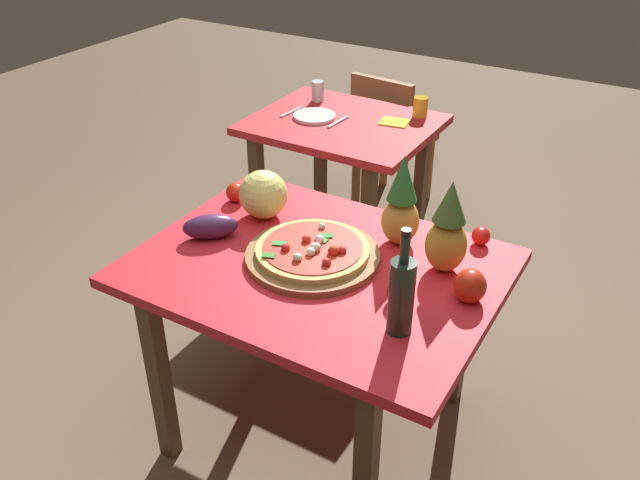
% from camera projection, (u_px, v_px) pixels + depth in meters
% --- Properties ---
extents(ground_plane, '(10.00, 10.00, 0.00)m').
position_uv_depth(ground_plane, '(318.00, 423.00, 2.69)').
color(ground_plane, brown).
extents(display_table, '(1.22, 0.92, 0.77)m').
position_uv_depth(display_table, '(318.00, 285.00, 2.34)').
color(display_table, '#503A22').
rests_on(display_table, ground_plane).
extents(background_table, '(0.91, 0.75, 0.77)m').
position_uv_depth(background_table, '(342.00, 144.00, 3.48)').
color(background_table, '#503A22').
rests_on(background_table, ground_plane).
extents(dining_chair, '(0.44, 0.44, 0.85)m').
position_uv_depth(dining_chair, '(389.00, 134.00, 4.00)').
color(dining_chair, brown).
rests_on(dining_chair, ground_plane).
extents(pizza_board, '(0.47, 0.47, 0.02)m').
position_uv_depth(pizza_board, '(313.00, 256.00, 2.30)').
color(pizza_board, brown).
rests_on(pizza_board, display_table).
extents(pizza, '(0.39, 0.39, 0.05)m').
position_uv_depth(pizza, '(313.00, 249.00, 2.29)').
color(pizza, '#D0B75C').
rests_on(pizza, pizza_board).
extents(wine_bottle, '(0.08, 0.08, 0.35)m').
position_uv_depth(wine_bottle, '(401.00, 295.00, 1.91)').
color(wine_bottle, '#1E2C24').
rests_on(wine_bottle, display_table).
extents(pineapple_left, '(0.13, 0.13, 0.34)m').
position_uv_depth(pineapple_left, '(401.00, 205.00, 2.33)').
color(pineapple_left, '#B58D38').
rests_on(pineapple_left, display_table).
extents(pineapple_right, '(0.14, 0.14, 0.33)m').
position_uv_depth(pineapple_right, '(448.00, 231.00, 2.18)').
color(pineapple_right, '#B79030').
rests_on(pineapple_right, display_table).
extents(melon, '(0.19, 0.19, 0.19)m').
position_uv_depth(melon, '(263.00, 194.00, 2.52)').
color(melon, '#E2DE71').
rests_on(melon, display_table).
extents(bell_pepper, '(0.10, 0.10, 0.11)m').
position_uv_depth(bell_pepper, '(470.00, 286.00, 2.08)').
color(bell_pepper, red).
rests_on(bell_pepper, display_table).
extents(eggplant, '(0.21, 0.20, 0.09)m').
position_uv_depth(eggplant, '(210.00, 227.00, 2.41)').
color(eggplant, '#442249').
rests_on(eggplant, display_table).
extents(tomato_near_board, '(0.08, 0.08, 0.08)m').
position_uv_depth(tomato_near_board, '(235.00, 192.00, 2.65)').
color(tomato_near_board, red).
rests_on(tomato_near_board, display_table).
extents(tomato_beside_pepper, '(0.07, 0.07, 0.07)m').
position_uv_depth(tomato_beside_pepper, '(481.00, 236.00, 2.38)').
color(tomato_beside_pepper, red).
rests_on(tomato_beside_pepper, display_table).
extents(tomato_at_corner, '(0.07, 0.07, 0.07)m').
position_uv_depth(tomato_at_corner, '(398.00, 292.00, 2.08)').
color(tomato_at_corner, red).
rests_on(tomato_at_corner, display_table).
extents(drinking_glass_juice, '(0.08, 0.08, 0.10)m').
position_uv_depth(drinking_glass_juice, '(420.00, 107.00, 3.44)').
color(drinking_glass_juice, gold).
rests_on(drinking_glass_juice, background_table).
extents(drinking_glass_water, '(0.07, 0.07, 0.11)m').
position_uv_depth(drinking_glass_water, '(318.00, 91.00, 3.64)').
color(drinking_glass_water, silver).
rests_on(drinking_glass_water, background_table).
extents(dinner_plate, '(0.22, 0.22, 0.02)m').
position_uv_depth(dinner_plate, '(314.00, 116.00, 3.45)').
color(dinner_plate, white).
rests_on(dinner_plate, background_table).
extents(fork_utensil, '(0.03, 0.18, 0.01)m').
position_uv_depth(fork_utensil, '(292.00, 112.00, 3.51)').
color(fork_utensil, silver).
rests_on(fork_utensil, background_table).
extents(knife_utensil, '(0.03, 0.18, 0.01)m').
position_uv_depth(knife_utensil, '(338.00, 122.00, 3.39)').
color(knife_utensil, silver).
rests_on(knife_utensil, background_table).
extents(napkin_folded, '(0.16, 0.14, 0.01)m').
position_uv_depth(napkin_folded, '(394.00, 122.00, 3.39)').
color(napkin_folded, yellow).
rests_on(napkin_folded, background_table).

